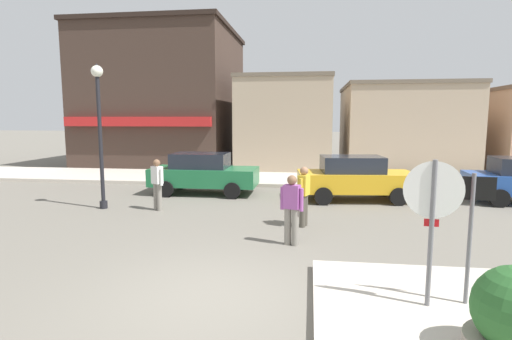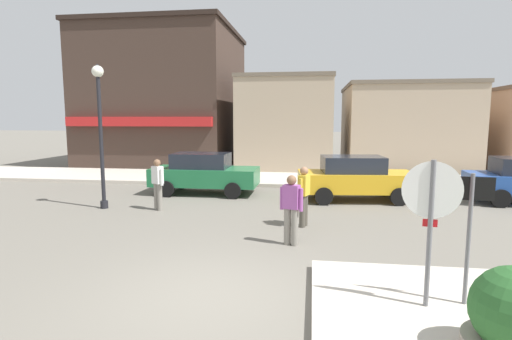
% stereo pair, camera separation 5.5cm
% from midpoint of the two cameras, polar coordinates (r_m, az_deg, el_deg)
% --- Properties ---
extents(ground_plane, '(160.00, 160.00, 0.00)m').
position_cam_midpoint_polar(ground_plane, '(6.83, -7.06, -17.56)').
color(ground_plane, '#6B665B').
extents(kerb_far, '(80.00, 4.00, 0.15)m').
position_cam_midpoint_polar(kerb_far, '(18.60, 2.66, -1.25)').
color(kerb_far, beige).
rests_on(kerb_far, ground).
extents(stop_sign, '(0.82, 0.12, 2.30)m').
position_cam_midpoint_polar(stop_sign, '(6.24, 23.62, -5.81)').
color(stop_sign, slate).
rests_on(stop_sign, ground).
extents(one_way_sign, '(0.60, 0.09, 2.10)m').
position_cam_midpoint_polar(one_way_sign, '(6.60, 28.10, -7.03)').
color(one_way_sign, slate).
rests_on(one_way_sign, ground).
extents(lamp_post, '(0.36, 0.36, 4.54)m').
position_cam_midpoint_polar(lamp_post, '(13.47, -21.61, 7.25)').
color(lamp_post, black).
rests_on(lamp_post, ground).
extents(parked_car_nearest, '(4.00, 1.89, 1.56)m').
position_cam_midpoint_polar(parked_car_nearest, '(15.34, -7.60, -0.39)').
color(parked_car_nearest, '#1E6B3D').
rests_on(parked_car_nearest, ground).
extents(parked_car_second, '(4.16, 2.19, 1.56)m').
position_cam_midpoint_polar(parked_car_second, '(14.42, 13.81, -1.04)').
color(parked_car_second, gold).
rests_on(parked_car_second, ground).
extents(pedestrian_crossing_near, '(0.50, 0.39, 1.61)m').
position_cam_midpoint_polar(pedestrian_crossing_near, '(12.85, -14.04, -1.80)').
color(pedestrian_crossing_near, gray).
rests_on(pedestrian_crossing_near, ground).
extents(pedestrian_crossing_far, '(0.55, 0.32, 1.61)m').
position_cam_midpoint_polar(pedestrian_crossing_far, '(9.09, 4.95, -5.39)').
color(pedestrian_crossing_far, gray).
rests_on(pedestrian_crossing_far, ground).
extents(pedestrian_kerb_side, '(0.33, 0.55, 1.61)m').
position_cam_midpoint_polar(pedestrian_kerb_side, '(10.67, 6.70, -3.49)').
color(pedestrian_kerb_side, '#4C473D').
rests_on(pedestrian_kerb_side, ground).
extents(building_corner_shop, '(8.75, 9.00, 8.28)m').
position_cam_midpoint_polar(building_corner_shop, '(26.24, -12.84, 10.00)').
color(building_corner_shop, '#3D2D26').
rests_on(building_corner_shop, ground).
extents(building_storefront_left_near, '(5.11, 5.68, 5.13)m').
position_cam_midpoint_polar(building_storefront_left_near, '(22.85, 4.11, 6.63)').
color(building_storefront_left_near, tan).
rests_on(building_storefront_left_near, ground).
extents(building_storefront_left_mid, '(6.71, 7.36, 4.79)m').
position_cam_midpoint_polar(building_storefront_left_mid, '(25.17, 19.95, 5.89)').
color(building_storefront_left_mid, tan).
rests_on(building_storefront_left_mid, ground).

